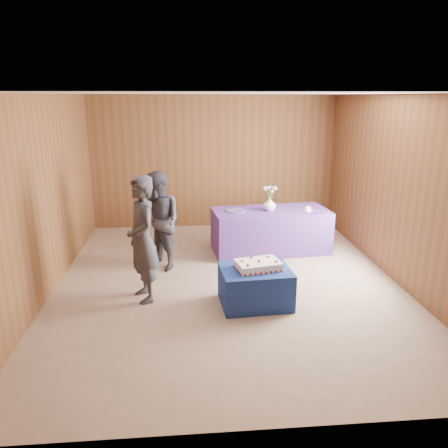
{
  "coord_description": "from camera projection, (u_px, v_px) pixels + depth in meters",
  "views": [
    {
      "loc": [
        -0.57,
        -5.96,
        2.68
      ],
      "look_at": [
        -0.04,
        0.1,
        0.88
      ],
      "focal_mm": 35.0,
      "sensor_mm": 36.0,
      "label": 1
    }
  ],
  "objects": [
    {
      "name": "guest_left",
      "position": [
        142.0,
        240.0,
        5.75
      ],
      "size": [
        0.61,
        0.73,
        1.7
      ],
      "primitive_type": "imported",
      "rotation": [
        0.0,
        0.0,
        -1.2
      ],
      "color": "#33333D",
      "rests_on": "ground"
    },
    {
      "name": "plate",
      "position": [
        308.0,
        210.0,
        7.6
      ],
      "size": [
        0.24,
        0.24,
        0.01
      ],
      "primitive_type": "cylinder",
      "rotation": [
        0.0,
        0.0,
        0.44
      ],
      "color": "silver",
      "rests_on": "serving_table"
    },
    {
      "name": "guest_right",
      "position": [
        159.0,
        221.0,
        6.82
      ],
      "size": [
        0.93,
        0.97,
        1.57
      ],
      "primitive_type": "imported",
      "rotation": [
        0.0,
        0.0,
        -0.92
      ],
      "color": "#34333D",
      "rests_on": "ground"
    },
    {
      "name": "vase",
      "position": [
        270.0,
        204.0,
        7.56
      ],
      "size": [
        0.28,
        0.28,
        0.23
      ],
      "primitive_type": "imported",
      "rotation": [
        0.0,
        0.0,
        -0.33
      ],
      "color": "white",
      "rests_on": "serving_table"
    },
    {
      "name": "ground",
      "position": [
        228.0,
        282.0,
        6.5
      ],
      "size": [
        6.0,
        6.0,
        0.0
      ],
      "primitive_type": "plane",
      "color": "gray",
      "rests_on": "ground"
    },
    {
      "name": "serving_table",
      "position": [
        270.0,
        231.0,
        7.72
      ],
      "size": [
        2.08,
        1.1,
        0.75
      ],
      "primitive_type": "cube",
      "rotation": [
        0.0,
        0.0,
        0.1
      ],
      "color": "#65338C",
      "rests_on": "ground"
    },
    {
      "name": "cake_table",
      "position": [
        255.0,
        287.0,
        5.76
      ],
      "size": [
        0.95,
        0.77,
        0.5
      ],
      "primitive_type": "cube",
      "rotation": [
        0.0,
        0.0,
        0.08
      ],
      "color": "navy",
      "rests_on": "ground"
    },
    {
      "name": "platter",
      "position": [
        236.0,
        211.0,
        7.54
      ],
      "size": [
        0.41,
        0.41,
        0.02
      ],
      "primitive_type": "cylinder",
      "rotation": [
        0.0,
        0.0,
        -0.18
      ],
      "color": "#614B96",
      "rests_on": "serving_table"
    },
    {
      "name": "flower_spray",
      "position": [
        270.0,
        189.0,
        7.49
      ],
      "size": [
        0.24,
        0.24,
        0.19
      ],
      "color": "#2A6A30",
      "rests_on": "vase"
    },
    {
      "name": "cake_slice",
      "position": [
        308.0,
        208.0,
        7.59
      ],
      "size": [
        0.08,
        0.08,
        0.08
      ],
      "rotation": [
        0.0,
        0.0,
        0.29
      ],
      "color": "white",
      "rests_on": "plate"
    },
    {
      "name": "room_shell",
      "position": [
        228.0,
        161.0,
        5.99
      ],
      "size": [
        5.04,
        6.04,
        2.72
      ],
      "color": "brown",
      "rests_on": "ground"
    },
    {
      "name": "knife",
      "position": [
        315.0,
        213.0,
        7.44
      ],
      "size": [
        0.26,
        0.08,
        0.0
      ],
      "primitive_type": "cube",
      "rotation": [
        0.0,
        0.0,
        -0.24
      ],
      "color": "#B8B8BC",
      "rests_on": "serving_table"
    },
    {
      "name": "sheet_cake",
      "position": [
        258.0,
        265.0,
        5.69
      ],
      "size": [
        0.66,
        0.51,
        0.14
      ],
      "rotation": [
        0.0,
        0.0,
        0.21
      ],
      "color": "white",
      "rests_on": "cake_table"
    }
  ]
}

